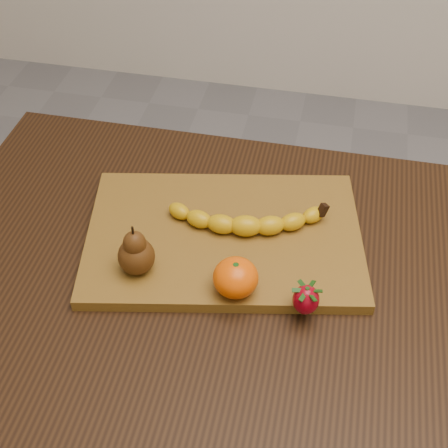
% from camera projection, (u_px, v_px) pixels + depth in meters
% --- Properties ---
extents(table, '(1.00, 0.70, 0.76)m').
position_uv_depth(table, '(224.00, 309.00, 1.06)').
color(table, black).
rests_on(table, ground).
extents(cutting_board, '(0.50, 0.38, 0.02)m').
position_uv_depth(cutting_board, '(224.00, 237.00, 1.03)').
color(cutting_board, brown).
rests_on(cutting_board, table).
extents(banana, '(0.23, 0.09, 0.04)m').
position_uv_depth(banana, '(246.00, 226.00, 1.01)').
color(banana, '#D2A409').
rests_on(banana, cutting_board).
extents(pear, '(0.07, 0.07, 0.09)m').
position_uv_depth(pear, '(135.00, 249.00, 0.94)').
color(pear, '#4A290C').
rests_on(pear, cutting_board).
extents(mandarin, '(0.08, 0.08, 0.06)m').
position_uv_depth(mandarin, '(236.00, 278.00, 0.92)').
color(mandarin, '#F25502').
rests_on(mandarin, cutting_board).
extents(strawberry, '(0.04, 0.04, 0.05)m').
position_uv_depth(strawberry, '(306.00, 299.00, 0.89)').
color(strawberry, maroon).
rests_on(strawberry, cutting_board).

